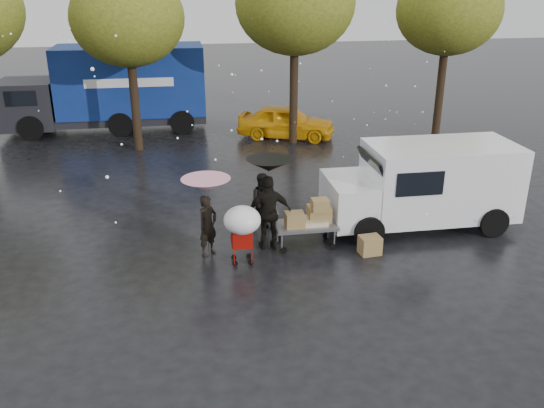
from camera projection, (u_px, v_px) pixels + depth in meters
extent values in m
plane|color=black|center=(272.00, 263.00, 13.35)|extent=(90.00, 90.00, 0.00)
imported|color=black|center=(208.00, 226.00, 13.52)|extent=(0.64, 0.63, 1.49)
imported|color=black|center=(264.00, 202.00, 14.87)|extent=(0.78, 0.62, 1.53)
imported|color=black|center=(269.00, 213.00, 13.78)|extent=(1.11, 0.51, 1.86)
cylinder|color=#4C4C4C|center=(208.00, 220.00, 13.47)|extent=(0.02, 0.02, 1.77)
cone|color=#E25D7B|center=(206.00, 185.00, 13.14)|extent=(1.14, 1.14, 0.30)
sphere|color=#4C4C4C|center=(206.00, 183.00, 13.12)|extent=(0.06, 0.06, 0.06)
cylinder|color=#4C4C4C|center=(269.00, 207.00, 13.73)|extent=(0.02, 0.02, 2.13)
cone|color=black|center=(269.00, 165.00, 13.33)|extent=(1.07, 1.07, 0.30)
sphere|color=#4C4C4C|center=(269.00, 164.00, 13.32)|extent=(0.06, 0.06, 0.06)
cube|color=slate|center=(306.00, 225.00, 14.02)|extent=(1.50, 0.80, 0.08)
cylinder|color=slate|center=(276.00, 218.00, 13.81)|extent=(0.04, 0.04, 0.60)
cube|color=olive|center=(319.00, 214.00, 14.08)|extent=(0.55, 0.45, 0.40)
cube|color=olive|center=(295.00, 220.00, 13.80)|extent=(0.45, 0.40, 0.35)
cube|color=olive|center=(320.00, 205.00, 13.71)|extent=(0.40, 0.35, 0.28)
cube|color=tan|center=(308.00, 221.00, 13.99)|extent=(0.90, 0.55, 0.12)
cylinder|color=black|center=(284.00, 250.00, 13.81)|extent=(0.16, 0.05, 0.16)
cylinder|color=black|center=(279.00, 239.00, 14.40)|extent=(0.16, 0.05, 0.16)
cylinder|color=black|center=(332.00, 247.00, 13.99)|extent=(0.16, 0.05, 0.16)
cylinder|color=black|center=(326.00, 236.00, 14.58)|extent=(0.16, 0.05, 0.16)
cube|color=#A51009|center=(242.00, 237.00, 13.18)|extent=(0.47, 0.41, 0.45)
cylinder|color=#A51009|center=(242.00, 225.00, 12.86)|extent=(0.42, 0.02, 0.02)
cylinder|color=#4C4C4C|center=(242.00, 228.00, 12.89)|extent=(0.02, 0.02, 0.60)
ellipsoid|color=white|center=(242.00, 220.00, 12.82)|extent=(0.84, 0.84, 0.63)
cylinder|color=black|center=(235.00, 263.00, 13.22)|extent=(0.12, 0.04, 0.12)
cylinder|color=black|center=(234.00, 257.00, 13.52)|extent=(0.12, 0.04, 0.12)
cylinder|color=black|center=(251.00, 262.00, 13.28)|extent=(0.12, 0.04, 0.12)
cylinder|color=black|center=(249.00, 256.00, 13.57)|extent=(0.12, 0.04, 0.12)
cube|color=white|center=(440.00, 180.00, 15.01)|extent=(3.80, 2.00, 1.90)
cube|color=white|center=(350.00, 199.00, 14.80)|extent=(1.20, 1.95, 1.10)
cube|color=black|center=(373.00, 167.00, 14.57)|extent=(0.37, 1.70, 0.67)
cube|color=slate|center=(329.00, 215.00, 14.86)|extent=(0.12, 1.90, 0.25)
cylinder|color=black|center=(368.00, 231.00, 14.14)|extent=(0.76, 0.28, 0.76)
cylinder|color=black|center=(347.00, 202.00, 15.87)|extent=(0.76, 0.28, 0.76)
cylinder|color=black|center=(493.00, 222.00, 14.64)|extent=(0.76, 0.28, 0.76)
cylinder|color=black|center=(459.00, 195.00, 16.37)|extent=(0.76, 0.28, 0.76)
cube|color=navy|center=(131.00, 80.00, 24.07)|extent=(6.00, 2.50, 2.80)
cube|color=black|center=(29.00, 104.00, 23.75)|extent=(2.20, 2.40, 1.90)
cube|color=black|center=(111.00, 117.00, 24.50)|extent=(8.00, 2.30, 0.35)
cube|color=white|center=(129.00, 83.00, 22.88)|extent=(3.50, 0.03, 0.35)
cylinder|color=black|center=(31.00, 128.00, 23.01)|extent=(1.00, 0.30, 1.00)
cylinder|color=black|center=(43.00, 115.00, 25.12)|extent=(1.00, 0.30, 1.00)
cylinder|color=black|center=(182.00, 122.00, 23.92)|extent=(1.00, 0.30, 1.00)
cylinder|color=black|center=(181.00, 110.00, 26.03)|extent=(1.00, 0.30, 1.00)
cube|color=olive|center=(370.00, 245.00, 13.75)|extent=(0.53, 0.44, 0.44)
cube|color=olive|center=(381.00, 218.00, 15.37)|extent=(0.50, 0.42, 0.35)
imported|color=orange|center=(286.00, 122.00, 23.29)|extent=(4.19, 2.83, 1.33)
cylinder|color=black|center=(134.00, 91.00, 21.14)|extent=(0.32, 0.32, 4.48)
ellipsoid|color=#415016|center=(127.00, 18.00, 20.18)|extent=(4.00, 4.00, 3.40)
cylinder|color=black|center=(294.00, 80.00, 21.97)|extent=(0.32, 0.32, 4.90)
ellipsoid|color=#415016|center=(295.00, 3.00, 20.92)|extent=(4.40, 4.40, 3.74)
cylinder|color=black|center=(441.00, 80.00, 22.93)|extent=(0.32, 0.32, 4.62)
ellipsoid|color=#415016|center=(449.00, 10.00, 21.95)|extent=(4.00, 4.00, 3.40)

